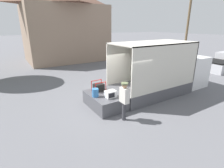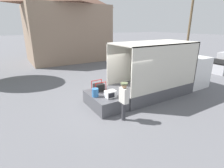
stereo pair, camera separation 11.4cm
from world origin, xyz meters
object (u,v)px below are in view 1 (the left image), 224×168
at_px(utility_pole, 189,19).
at_px(microwave, 111,94).
at_px(box_truck, 169,77).
at_px(orange_bucket, 95,93).
at_px(portable_generator, 99,87).
at_px(worker_person, 124,98).

bearing_deg(utility_pole, microwave, -154.29).
bearing_deg(box_truck, microwave, -173.96).
distance_m(orange_bucket, utility_pole, 18.70).
xyz_separation_m(box_truck, portable_generator, (-4.84, 0.59, 0.00)).
bearing_deg(portable_generator, worker_person, -88.24).
xyz_separation_m(microwave, utility_pole, (16.16, 7.78, 3.95)).
bearing_deg(utility_pole, worker_person, -151.12).
relative_size(box_truck, orange_bucket, 16.45).
bearing_deg(orange_bucket, box_truck, 0.39).
bearing_deg(orange_bucket, portable_generator, 49.11).
bearing_deg(portable_generator, box_truck, -6.96).
relative_size(microwave, orange_bucket, 1.23).
height_order(worker_person, utility_pole, utility_pole).
height_order(orange_bucket, worker_person, worker_person).
distance_m(portable_generator, orange_bucket, 0.83).
bearing_deg(box_truck, worker_person, -161.08).
height_order(microwave, worker_person, worker_person).
distance_m(box_truck, utility_pole, 14.06).
bearing_deg(worker_person, box_truck, 18.92).
bearing_deg(utility_pole, orange_bucket, -156.43).
xyz_separation_m(box_truck, utility_pole, (11.38, 7.27, 3.92)).
relative_size(box_truck, portable_generator, 10.69).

